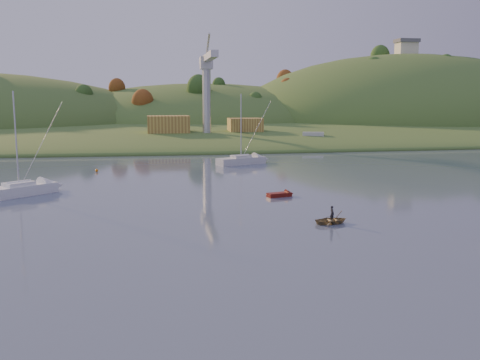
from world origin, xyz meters
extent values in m
plane|color=#323F53|center=(0.00, 0.00, 0.00)|extent=(500.00, 500.00, 0.00)
cube|color=#325321|center=(0.00, 230.00, 0.00)|extent=(620.00, 220.00, 1.50)
ellipsoid|color=#325321|center=(0.00, 165.00, 0.00)|extent=(640.00, 150.00, 7.00)
ellipsoid|color=#325321|center=(10.00, 210.00, 0.00)|extent=(140.00, 120.00, 36.00)
ellipsoid|color=#325321|center=(95.00, 195.00, 0.00)|extent=(150.00, 130.00, 60.00)
cube|color=beige|center=(95.00, 195.00, 32.50)|extent=(8.00, 6.00, 5.00)
cube|color=#595960|center=(95.00, 195.00, 35.70)|extent=(9.00, 7.00, 1.50)
cube|color=slate|center=(5.00, 122.00, 1.20)|extent=(42.00, 16.00, 2.40)
cube|color=olive|center=(-8.00, 123.00, 4.80)|extent=(11.00, 8.00, 4.80)
cube|color=olive|center=(13.00, 124.00, 4.40)|extent=(9.00, 7.00, 4.00)
cylinder|color=#B7B7BC|center=(2.00, 120.00, 11.40)|extent=(2.20, 2.20, 18.00)
cube|color=#B7B7BC|center=(2.00, 120.00, 20.90)|extent=(3.20, 3.20, 3.20)
cube|color=#B7B7BC|center=(2.00, 111.00, 21.90)|extent=(1.80, 18.00, 1.60)
cube|color=#B7B7BC|center=(2.00, 125.00, 21.90)|extent=(1.80, 10.00, 1.60)
cube|color=white|center=(-29.06, 47.19, 0.63)|extent=(8.64, 8.19, 1.26)
cube|color=white|center=(-29.06, 47.19, 1.31)|extent=(3.93, 3.83, 0.80)
cylinder|color=silver|center=(-29.06, 47.19, 6.99)|extent=(0.18, 0.18, 11.46)
cylinder|color=silver|center=(-29.06, 47.19, 1.56)|extent=(2.80, 2.55, 0.12)
cylinder|color=white|center=(-29.06, 47.19, 1.66)|extent=(2.62, 2.42, 0.36)
cube|color=silver|center=(3.13, 73.48, 0.63)|extent=(9.44, 6.13, 1.25)
cube|color=silver|center=(3.13, 73.48, 1.30)|extent=(3.95, 3.24, 0.80)
cylinder|color=silver|center=(3.13, 73.48, 6.94)|extent=(0.18, 0.18, 11.38)
cylinder|color=silver|center=(3.13, 73.48, 1.55)|extent=(3.39, 1.56, 0.12)
cylinder|color=silver|center=(3.13, 73.48, 1.65)|extent=(3.07, 1.60, 0.36)
imported|color=olive|center=(3.87, 26.60, 0.33)|extent=(3.51, 2.78, 0.65)
imported|color=black|center=(3.87, 26.60, 0.74)|extent=(0.44, 0.59, 1.48)
cube|color=#5C130D|center=(2.26, 41.14, 0.25)|extent=(3.17, 1.90, 0.49)
cone|color=#5C130D|center=(3.70, 41.51, 0.25)|extent=(1.30, 1.41, 1.19)
cube|color=slate|center=(28.39, 110.93, 0.81)|extent=(13.33, 8.03, 1.62)
cube|color=#B7B7BC|center=(28.39, 110.93, 2.15)|extent=(5.94, 4.18, 2.15)
sphere|color=orange|center=(-28.56, 48.87, 0.25)|extent=(0.50, 0.50, 0.50)
sphere|color=orange|center=(-21.69, 67.48, 0.25)|extent=(0.50, 0.50, 0.50)
camera|label=1|loc=(-13.17, -21.07, 11.89)|focal=40.00mm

